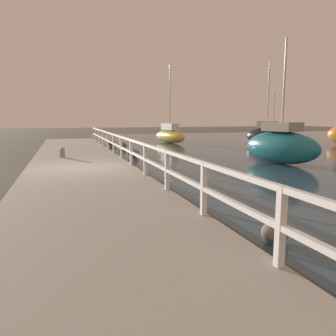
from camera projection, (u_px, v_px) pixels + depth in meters
name	position (u px, v px, depth m)	size (l,w,h in m)	color
ground_plane	(82.00, 174.00, 12.27)	(120.00, 120.00, 0.00)	#4C473D
dock_walkway	(82.00, 171.00, 12.25)	(3.99, 36.00, 0.25)	#9E998E
railing	(131.00, 148.00, 12.70)	(0.10, 32.50, 1.03)	white
boulder_water_edge	(112.00, 143.00, 24.34)	(0.62, 0.56, 0.47)	#666056
boulder_mid_strip	(122.00, 145.00, 22.34)	(0.60, 0.54, 0.45)	#666056
boulder_near_dock	(275.00, 232.00, 5.51)	(0.48, 0.43, 0.36)	slate
boulder_upstream	(133.00, 153.00, 17.55)	(0.61, 0.55, 0.45)	slate
mooring_bollard	(62.00, 152.00, 15.41)	(0.24, 0.24, 0.48)	gray
sailboat_black	(267.00, 135.00, 25.36)	(2.65, 3.75, 6.33)	black
sailboat_teal	(281.00, 146.00, 14.99)	(2.40, 4.20, 5.57)	#1E707A
sailboat_yellow	(170.00, 135.00, 27.63)	(1.83, 4.85, 6.39)	gold
sailboat_green	(273.00, 133.00, 32.28)	(2.44, 3.38, 4.83)	#236B42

